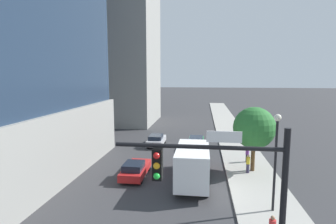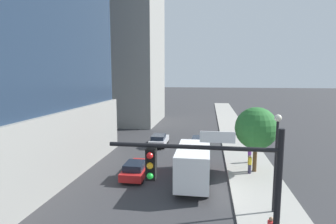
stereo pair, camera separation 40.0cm
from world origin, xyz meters
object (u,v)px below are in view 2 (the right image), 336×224
(traffic_light_pole, at_px, (223,196))
(car_red, at_px, (137,169))
(street_lamp, at_px, (276,150))
(car_green, at_px, (199,142))
(construction_building, at_px, (121,23))
(street_tree, at_px, (256,128))
(pedestrian_yellow_shirt, at_px, (250,164))
(car_silver, at_px, (159,140))
(box_truck, at_px, (194,162))
(pedestrian_purple_shirt, at_px, (250,155))

(traffic_light_pole, relative_size, car_red, 1.53)
(street_lamp, height_order, car_green, street_lamp)
(construction_building, xyz_separation_m, street_lamp, (20.35, -32.10, -14.15))
(street_tree, xyz_separation_m, pedestrian_yellow_shirt, (-0.52, -0.62, -3.10))
(street_tree, relative_size, car_green, 1.24)
(street_lamp, distance_m, pedestrian_yellow_shirt, 7.48)
(car_silver, bearing_deg, car_green, -4.47)
(car_green, xyz_separation_m, box_truck, (-0.00, -10.93, 1.05))
(construction_building, bearing_deg, car_red, -69.65)
(car_silver, bearing_deg, construction_building, 121.24)
(construction_building, bearing_deg, street_lamp, -57.63)
(car_red, distance_m, box_truck, 5.15)
(car_green, relative_size, car_red, 1.03)
(pedestrian_purple_shirt, xyz_separation_m, pedestrian_yellow_shirt, (-0.43, -3.11, 0.04))
(car_red, bearing_deg, street_lamp, -25.21)
(construction_building, distance_m, car_silver, 26.28)
(car_red, relative_size, pedestrian_purple_shirt, 2.88)
(traffic_light_pole, height_order, car_green, traffic_light_pole)
(car_green, relative_size, pedestrian_yellow_shirt, 2.85)
(street_tree, bearing_deg, street_lamp, -90.22)
(traffic_light_pole, xyz_separation_m, street_lamp, (3.66, 8.50, -0.67))
(traffic_light_pole, height_order, car_silver, traffic_light_pole)
(traffic_light_pole, distance_m, car_green, 23.93)
(car_red, xyz_separation_m, box_truck, (4.98, -0.72, 1.09))
(construction_building, relative_size, pedestrian_purple_shirt, 25.81)
(construction_building, xyz_separation_m, pedestrian_purple_shirt, (20.28, -22.24, -17.38))
(box_truck, bearing_deg, traffic_light_pole, -82.85)
(street_lamp, xyz_separation_m, car_silver, (-10.22, 15.41, -3.45))
(traffic_light_pole, distance_m, box_truck, 13.05)
(traffic_light_pole, xyz_separation_m, pedestrian_purple_shirt, (3.60, 18.35, -3.91))
(car_silver, xyz_separation_m, car_green, (4.98, -0.39, 0.01))
(car_red, bearing_deg, car_green, 64.00)
(street_tree, bearing_deg, pedestrian_purple_shirt, 92.05)
(box_truck, bearing_deg, construction_building, 118.34)
(street_lamp, relative_size, pedestrian_yellow_shirt, 3.77)
(pedestrian_purple_shirt, bearing_deg, street_lamp, -89.65)
(box_truck, bearing_deg, street_lamp, -37.96)
(car_green, bearing_deg, car_red, -116.00)
(street_tree, distance_m, pedestrian_purple_shirt, 4.00)
(car_green, bearing_deg, box_truck, -90.00)
(pedestrian_purple_shirt, bearing_deg, car_green, 135.11)
(construction_building, bearing_deg, pedestrian_yellow_shirt, -51.93)
(construction_building, height_order, traffic_light_pole, construction_building)
(construction_building, height_order, pedestrian_purple_shirt, construction_building)
(street_tree, relative_size, car_red, 1.28)
(traffic_light_pole, xyz_separation_m, box_truck, (-1.58, 12.59, -3.06))
(street_lamp, distance_m, car_red, 11.82)
(pedestrian_purple_shirt, relative_size, pedestrian_yellow_shirt, 0.96)
(car_green, bearing_deg, street_lamp, -70.75)
(car_silver, distance_m, car_green, 4.99)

